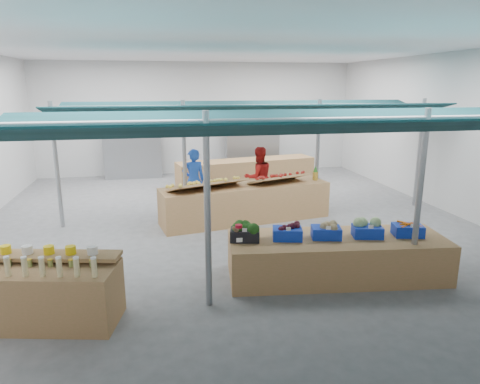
{
  "coord_description": "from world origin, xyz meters",
  "views": [
    {
      "loc": [
        -1.74,
        -10.06,
        3.34
      ],
      "look_at": [
        -0.02,
        -1.6,
        1.18
      ],
      "focal_mm": 32.0,
      "sensor_mm": 36.0,
      "label": 1
    }
  ],
  "objects_px": {
    "veg_counter": "(336,257)",
    "fruit_counter": "(246,203)",
    "vendor_left": "(194,180)",
    "vendor_right": "(258,178)",
    "bottle_shelf": "(51,292)"
  },
  "relations": [
    {
      "from": "fruit_counter",
      "to": "vendor_left",
      "type": "xyz_separation_m",
      "value": [
        -1.2,
        1.1,
        0.4
      ]
    },
    {
      "from": "vendor_left",
      "to": "veg_counter",
      "type": "bearing_deg",
      "value": 104.3
    },
    {
      "from": "bottle_shelf",
      "to": "vendor_right",
      "type": "bearing_deg",
      "value": 62.94
    },
    {
      "from": "bottle_shelf",
      "to": "fruit_counter",
      "type": "bearing_deg",
      "value": 60.44
    },
    {
      "from": "bottle_shelf",
      "to": "fruit_counter",
      "type": "height_order",
      "value": "bottle_shelf"
    },
    {
      "from": "fruit_counter",
      "to": "vendor_right",
      "type": "height_order",
      "value": "vendor_right"
    },
    {
      "from": "veg_counter",
      "to": "vendor_right",
      "type": "relative_size",
      "value": 2.23
    },
    {
      "from": "fruit_counter",
      "to": "bottle_shelf",
      "type": "bearing_deg",
      "value": -142.22
    },
    {
      "from": "bottle_shelf",
      "to": "vendor_right",
      "type": "height_order",
      "value": "vendor_right"
    },
    {
      "from": "bottle_shelf",
      "to": "vendor_left",
      "type": "bearing_deg",
      "value": 76.67
    },
    {
      "from": "veg_counter",
      "to": "fruit_counter",
      "type": "height_order",
      "value": "fruit_counter"
    },
    {
      "from": "veg_counter",
      "to": "vendor_left",
      "type": "relative_size",
      "value": 2.23
    },
    {
      "from": "bottle_shelf",
      "to": "veg_counter",
      "type": "distance_m",
      "value": 4.69
    },
    {
      "from": "veg_counter",
      "to": "vendor_left",
      "type": "height_order",
      "value": "vendor_left"
    },
    {
      "from": "veg_counter",
      "to": "fruit_counter",
      "type": "distance_m",
      "value": 3.65
    }
  ]
}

